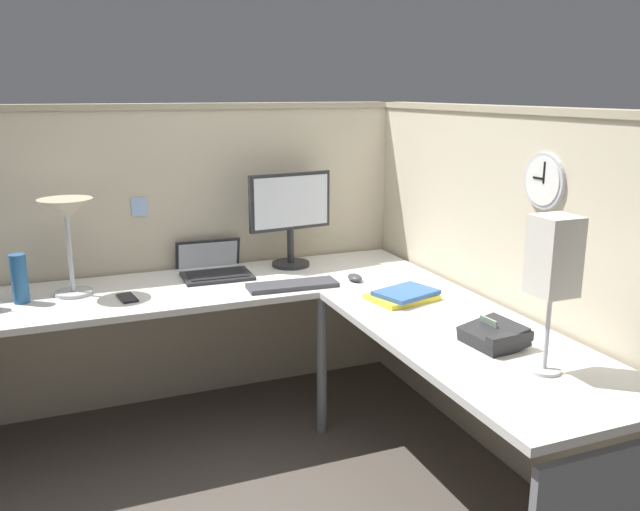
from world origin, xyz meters
name	(u,v)px	position (x,y,z in m)	size (l,w,h in m)	color
ground_plane	(303,453)	(0.00, 0.00, 0.00)	(6.80, 6.80, 0.00)	#4C443D
cubicle_wall_back	(181,254)	(-0.36, 0.87, 0.79)	(2.57, 0.12, 1.58)	beige
cubicle_wall_right	(504,286)	(0.87, -0.27, 0.79)	(0.12, 2.37, 1.58)	beige
desk	(274,334)	(-0.15, -0.05, 0.63)	(2.35, 2.15, 0.73)	silver
monitor	(290,212)	(0.17, 0.64, 1.02)	(0.46, 0.20, 0.50)	#232326
laptop	(213,268)	(-0.24, 0.66, 0.75)	(0.35, 0.39, 0.22)	#232326
keyboard	(292,285)	(0.05, 0.26, 0.74)	(0.43, 0.14, 0.02)	#38383D
computer_mouse	(355,278)	(0.37, 0.25, 0.75)	(0.06, 0.10, 0.03)	#38383D
desk_lamp_dome	(66,217)	(-0.93, 0.53, 1.09)	(0.24, 0.24, 0.44)	#B7BABF
cell_phone	(127,298)	(-0.70, 0.37, 0.73)	(0.07, 0.14, 0.01)	black
thermos_flask	(19,279)	(-1.14, 0.49, 0.84)	(0.07, 0.07, 0.22)	#26598C
office_phone	(495,336)	(0.49, -0.72, 0.77)	(0.21, 0.22, 0.11)	#232326
book_stack	(404,295)	(0.45, -0.11, 0.75)	(0.32, 0.27, 0.04)	yellow
desk_lamp_paper	(554,261)	(0.50, -0.97, 1.11)	(0.13, 0.13, 0.53)	#B7BABF
wall_clock	(545,181)	(0.82, -0.54, 1.30)	(0.04, 0.22, 0.22)	#B7BABF
pinned_note_leftmost	(139,207)	(-0.57, 0.82, 1.07)	(0.08, 0.00, 0.10)	#99B7E5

